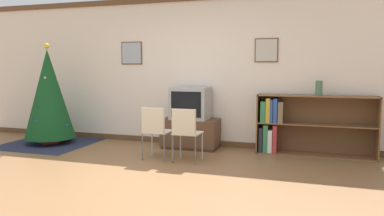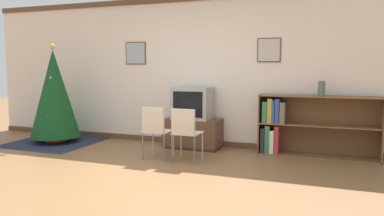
{
  "view_description": "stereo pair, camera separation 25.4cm",
  "coord_description": "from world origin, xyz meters",
  "px_view_note": "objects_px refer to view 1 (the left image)",
  "views": [
    {
      "loc": [
        2.07,
        -4.02,
        1.43
      ],
      "look_at": [
        0.33,
        1.36,
        0.81
      ],
      "focal_mm": 35.0,
      "sensor_mm": 36.0,
      "label": 1
    },
    {
      "loc": [
        2.31,
        -3.94,
        1.43
      ],
      "look_at": [
        0.33,
        1.36,
        0.81
      ],
      "focal_mm": 35.0,
      "sensor_mm": 36.0,
      "label": 2
    }
  ],
  "objects_px": {
    "folding_chair_left": "(156,130)",
    "folding_chair_right": "(186,131)",
    "tv_console": "(191,133)",
    "bookshelf": "(294,124)",
    "vase": "(319,88)",
    "television": "(191,103)",
    "christmas_tree": "(49,94)"
  },
  "relations": [
    {
      "from": "tv_console",
      "to": "vase",
      "type": "height_order",
      "value": "vase"
    },
    {
      "from": "folding_chair_right",
      "to": "vase",
      "type": "xyz_separation_m",
      "value": [
        1.88,
        1.02,
        0.62
      ]
    },
    {
      "from": "folding_chair_right",
      "to": "christmas_tree",
      "type": "bearing_deg",
      "value": 169.07
    },
    {
      "from": "television",
      "to": "bookshelf",
      "type": "xyz_separation_m",
      "value": [
        1.76,
        0.1,
        -0.31
      ]
    },
    {
      "from": "folding_chair_left",
      "to": "bookshelf",
      "type": "bearing_deg",
      "value": 28.38
    },
    {
      "from": "christmas_tree",
      "to": "tv_console",
      "type": "xyz_separation_m",
      "value": [
        2.64,
        0.43,
        -0.67
      ]
    },
    {
      "from": "television",
      "to": "folding_chair_left",
      "type": "xyz_separation_m",
      "value": [
        -0.25,
        -0.98,
        -0.33
      ]
    },
    {
      "from": "christmas_tree",
      "to": "folding_chair_left",
      "type": "bearing_deg",
      "value": -13.1
    },
    {
      "from": "vase",
      "to": "television",
      "type": "bearing_deg",
      "value": -178.86
    },
    {
      "from": "christmas_tree",
      "to": "bookshelf",
      "type": "bearing_deg",
      "value": 6.84
    },
    {
      "from": "folding_chair_left",
      "to": "folding_chair_right",
      "type": "height_order",
      "value": "same"
    },
    {
      "from": "christmas_tree",
      "to": "vase",
      "type": "relative_size",
      "value": 7.72
    },
    {
      "from": "christmas_tree",
      "to": "tv_console",
      "type": "bearing_deg",
      "value": 9.17
    },
    {
      "from": "christmas_tree",
      "to": "folding_chair_right",
      "type": "height_order",
      "value": "christmas_tree"
    },
    {
      "from": "bookshelf",
      "to": "folding_chair_left",
      "type": "bearing_deg",
      "value": -151.62
    },
    {
      "from": "tv_console",
      "to": "folding_chair_right",
      "type": "relative_size",
      "value": 1.2
    },
    {
      "from": "christmas_tree",
      "to": "television",
      "type": "bearing_deg",
      "value": 9.12
    },
    {
      "from": "bookshelf",
      "to": "christmas_tree",
      "type": "bearing_deg",
      "value": -173.16
    },
    {
      "from": "television",
      "to": "folding_chair_right",
      "type": "height_order",
      "value": "television"
    },
    {
      "from": "folding_chair_left",
      "to": "vase",
      "type": "bearing_deg",
      "value": 23.33
    },
    {
      "from": "christmas_tree",
      "to": "folding_chair_left",
      "type": "relative_size",
      "value": 2.26
    },
    {
      "from": "tv_console",
      "to": "folding_chair_left",
      "type": "distance_m",
      "value": 1.03
    },
    {
      "from": "bookshelf",
      "to": "vase",
      "type": "height_order",
      "value": "vase"
    },
    {
      "from": "folding_chair_right",
      "to": "bookshelf",
      "type": "bearing_deg",
      "value": 35.56
    },
    {
      "from": "folding_chair_left",
      "to": "folding_chair_right",
      "type": "xyz_separation_m",
      "value": [
        0.49,
        0.0,
        0.0
      ]
    },
    {
      "from": "tv_console",
      "to": "folding_chair_right",
      "type": "bearing_deg",
      "value": -75.97
    },
    {
      "from": "bookshelf",
      "to": "tv_console",
      "type": "bearing_deg",
      "value": -176.69
    },
    {
      "from": "folding_chair_left",
      "to": "bookshelf",
      "type": "xyz_separation_m",
      "value": [
        2.01,
        1.08,
        0.02
      ]
    },
    {
      "from": "folding_chair_left",
      "to": "bookshelf",
      "type": "height_order",
      "value": "bookshelf"
    },
    {
      "from": "christmas_tree",
      "to": "folding_chair_right",
      "type": "distance_m",
      "value": 2.97
    },
    {
      "from": "christmas_tree",
      "to": "tv_console",
      "type": "distance_m",
      "value": 2.75
    },
    {
      "from": "vase",
      "to": "tv_console",
      "type": "bearing_deg",
      "value": -178.93
    }
  ]
}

